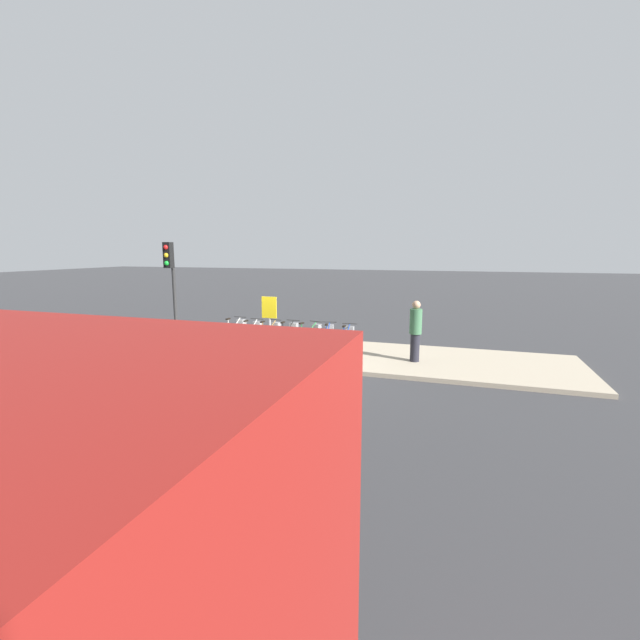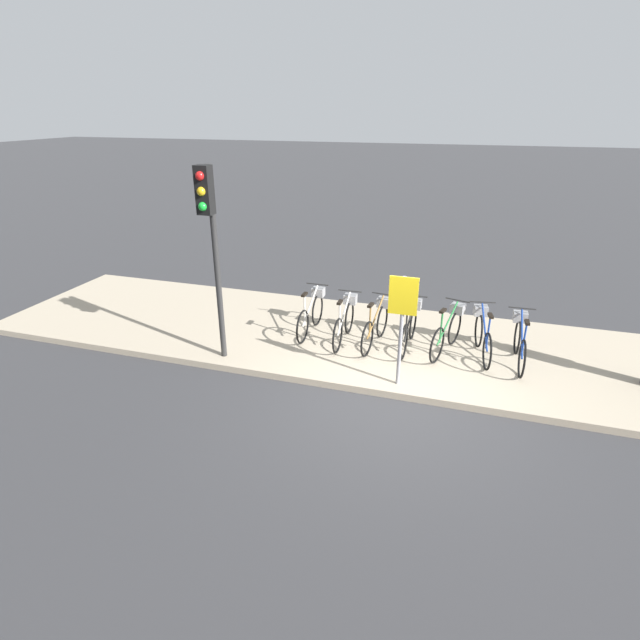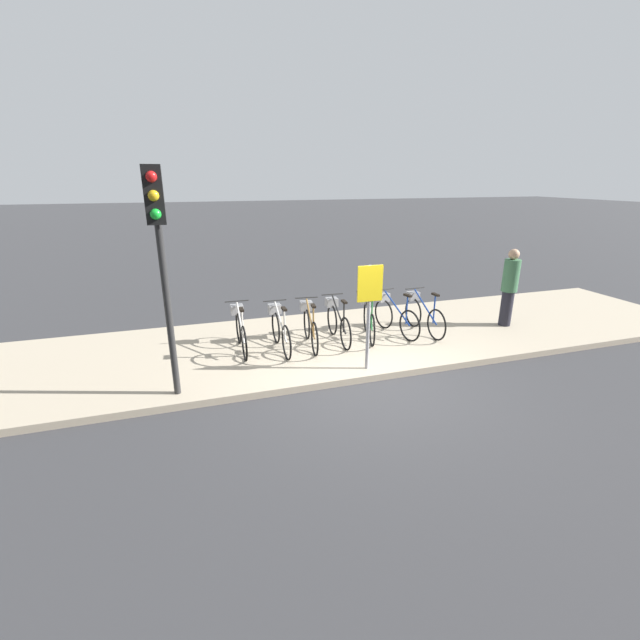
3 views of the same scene
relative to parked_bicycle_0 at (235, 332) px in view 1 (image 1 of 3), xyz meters
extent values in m
plane|color=#38383A|center=(1.97, -1.83, -0.55)|extent=(120.00, 120.00, 0.00)
cube|color=#B7A88E|center=(1.97, 0.00, -0.49)|extent=(16.86, 3.66, 0.12)
torus|color=black|center=(-0.01, -0.54, -0.10)|extent=(0.04, 0.65, 0.65)
torus|color=black|center=(0.00, 0.35, -0.10)|extent=(0.04, 0.65, 0.65)
cylinder|color=beige|center=(0.00, -0.10, 0.16)|extent=(0.04, 0.91, 0.55)
cylinder|color=beige|center=(0.00, -0.42, 0.19)|extent=(0.03, 0.03, 0.59)
cube|color=black|center=(0.00, -0.42, 0.51)|extent=(0.07, 0.20, 0.04)
cylinder|color=#262626|center=(0.00, 0.35, 0.46)|extent=(0.46, 0.03, 0.02)
cube|color=gray|center=(0.00, 0.40, 0.27)|extent=(0.24, 0.20, 0.18)
torus|color=black|center=(0.73, -0.73, -0.10)|extent=(0.04, 0.65, 0.65)
torus|color=black|center=(0.72, 0.16, -0.10)|extent=(0.04, 0.65, 0.65)
cylinder|color=beige|center=(0.73, -0.28, 0.16)|extent=(0.04, 0.91, 0.55)
cylinder|color=beige|center=(0.73, -0.61, 0.19)|extent=(0.03, 0.03, 0.59)
cube|color=black|center=(0.73, -0.61, 0.51)|extent=(0.07, 0.20, 0.04)
cylinder|color=#262626|center=(0.72, 0.16, 0.46)|extent=(0.46, 0.03, 0.02)
cube|color=gray|center=(0.72, 0.21, 0.27)|extent=(0.24, 0.20, 0.18)
torus|color=black|center=(1.27, -0.71, -0.10)|extent=(0.11, 0.65, 0.65)
torus|color=black|center=(1.37, 0.18, -0.10)|extent=(0.11, 0.65, 0.65)
cylinder|color=olive|center=(1.32, -0.26, 0.16)|extent=(0.13, 0.91, 0.55)
cylinder|color=olive|center=(1.29, -0.58, 0.19)|extent=(0.04, 0.04, 0.59)
cube|color=black|center=(1.29, -0.58, 0.51)|extent=(0.09, 0.21, 0.04)
cylinder|color=#262626|center=(1.37, 0.18, 0.46)|extent=(0.46, 0.08, 0.02)
cube|color=gray|center=(1.38, 0.23, 0.27)|extent=(0.26, 0.23, 0.18)
torus|color=black|center=(1.92, -0.62, -0.10)|extent=(0.06, 0.65, 0.65)
torus|color=black|center=(1.96, 0.27, -0.10)|extent=(0.06, 0.65, 0.65)
cylinder|color=black|center=(1.94, -0.17, 0.16)|extent=(0.07, 0.91, 0.55)
cylinder|color=black|center=(1.93, -0.50, 0.19)|extent=(0.03, 0.03, 0.59)
cube|color=black|center=(1.93, -0.50, 0.51)|extent=(0.08, 0.20, 0.04)
cylinder|color=#262626|center=(1.96, 0.27, 0.46)|extent=(0.46, 0.04, 0.02)
cube|color=gray|center=(1.96, 0.32, 0.27)|extent=(0.25, 0.21, 0.18)
torus|color=black|center=(2.49, -0.59, -0.10)|extent=(0.21, 0.64, 0.65)
torus|color=black|center=(2.74, 0.27, -0.10)|extent=(0.21, 0.64, 0.65)
cylinder|color=#267238|center=(2.61, -0.16, 0.16)|extent=(0.28, 0.89, 0.55)
cylinder|color=#267238|center=(2.52, -0.47, 0.19)|extent=(0.04, 0.04, 0.59)
cube|color=black|center=(2.52, -0.47, 0.51)|extent=(0.12, 0.21, 0.04)
cylinder|color=#262626|center=(2.74, 0.27, 0.46)|extent=(0.45, 0.15, 0.02)
cube|color=gray|center=(2.75, 0.32, 0.27)|extent=(0.29, 0.26, 0.18)
torus|color=black|center=(3.32, -0.58, -0.10)|extent=(0.15, 0.65, 0.65)
torus|color=black|center=(3.17, 0.31, -0.10)|extent=(0.15, 0.65, 0.65)
cylinder|color=navy|center=(3.25, -0.13, 0.16)|extent=(0.19, 0.90, 0.55)
cylinder|color=navy|center=(3.30, -0.45, 0.19)|extent=(0.04, 0.04, 0.59)
cube|color=black|center=(3.30, -0.45, 0.51)|extent=(0.10, 0.21, 0.04)
cylinder|color=#262626|center=(3.17, 0.31, 0.46)|extent=(0.46, 0.10, 0.02)
cube|color=gray|center=(3.16, 0.36, 0.27)|extent=(0.27, 0.24, 0.18)
torus|color=black|center=(3.87, -0.69, -0.10)|extent=(0.06, 0.65, 0.65)
torus|color=black|center=(3.84, 0.21, -0.10)|extent=(0.06, 0.65, 0.65)
cylinder|color=navy|center=(3.86, -0.24, 0.16)|extent=(0.06, 0.91, 0.55)
cylinder|color=navy|center=(3.87, -0.56, 0.19)|extent=(0.03, 0.03, 0.59)
cube|color=black|center=(3.87, -0.56, 0.51)|extent=(0.08, 0.20, 0.04)
cylinder|color=#262626|center=(3.84, 0.21, 0.46)|extent=(0.46, 0.04, 0.02)
cube|color=gray|center=(3.84, 0.26, 0.27)|extent=(0.25, 0.21, 0.18)
cylinder|color=#23232D|center=(5.88, -0.34, -0.03)|extent=(0.26, 0.26, 0.79)
cylinder|color=#3F724C|center=(5.88, -0.34, 0.72)|extent=(0.34, 0.34, 0.70)
sphere|color=tan|center=(5.88, -0.34, 1.18)|extent=(0.23, 0.23, 0.23)
cylinder|color=#2D2D2D|center=(-1.18, -1.48, 1.24)|extent=(0.10, 0.10, 3.33)
cube|color=black|center=(-1.18, -1.66, 2.53)|extent=(0.24, 0.20, 0.75)
sphere|color=red|center=(-1.18, -1.76, 2.76)|extent=(0.14, 0.14, 0.14)
sphere|color=gold|center=(-1.18, -1.76, 2.53)|extent=(0.14, 0.14, 0.14)
sphere|color=green|center=(-1.18, -1.76, 2.30)|extent=(0.14, 0.14, 0.14)
cylinder|color=#99999E|center=(1.97, -1.53, 0.49)|extent=(0.06, 0.06, 1.83)
cube|color=yellow|center=(1.97, -1.55, 1.10)|extent=(0.44, 0.03, 0.60)
camera|label=1|loc=(6.99, -12.32, 2.67)|focal=24.00mm
camera|label=2|loc=(2.89, -8.64, 3.72)|focal=28.00mm
camera|label=3|loc=(-0.87, -7.80, 2.75)|focal=24.00mm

